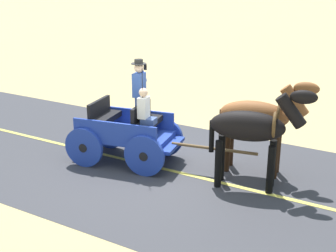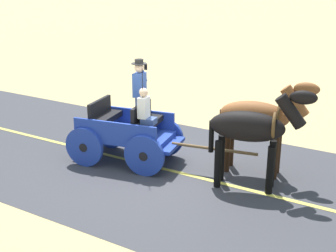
{
  "view_description": "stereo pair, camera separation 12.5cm",
  "coord_description": "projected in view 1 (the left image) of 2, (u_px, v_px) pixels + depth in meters",
  "views": [
    {
      "loc": [
        8.44,
        5.36,
        4.39
      ],
      "look_at": [
        0.02,
        0.44,
        1.1
      ],
      "focal_mm": 48.81,
      "sensor_mm": 36.0,
      "label": 1
    },
    {
      "loc": [
        8.37,
        5.47,
        4.39
      ],
      "look_at": [
        0.02,
        0.44,
        1.1
      ],
      "focal_mm": 48.81,
      "sensor_mm": 36.0,
      "label": 2
    }
  ],
  "objects": [
    {
      "name": "ground_plane",
      "position": [
        153.0,
        166.0,
        10.87
      ],
      "size": [
        200.0,
        200.0,
        0.0
      ],
      "primitive_type": "plane",
      "color": "tan"
    },
    {
      "name": "horse_drawn_carriage",
      "position": [
        128.0,
        129.0,
        10.93
      ],
      "size": [
        1.83,
        4.51,
        2.5
      ],
      "color": "#1E3899",
      "rests_on": "ground"
    },
    {
      "name": "horse_near_side",
      "position": [
        259.0,
        117.0,
        10.15
      ],
      "size": [
        0.8,
        2.15,
        2.21
      ],
      "color": "brown",
      "rests_on": "ground"
    },
    {
      "name": "horse_off_side",
      "position": [
        253.0,
        129.0,
        9.43
      ],
      "size": [
        0.91,
        2.15,
        2.21
      ],
      "color": "black",
      "rests_on": "ground"
    },
    {
      "name": "road_surface",
      "position": [
        153.0,
        166.0,
        10.87
      ],
      "size": [
        6.18,
        160.0,
        0.01
      ],
      "primitive_type": "cube",
      "color": "#38383D",
      "rests_on": "ground"
    },
    {
      "name": "road_centre_stripe",
      "position": [
        153.0,
        166.0,
        10.87
      ],
      "size": [
        0.12,
        160.0,
        0.0
      ],
      "primitive_type": "cube",
      "color": "#DBCC4C",
      "rests_on": "road_surface"
    }
  ]
}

